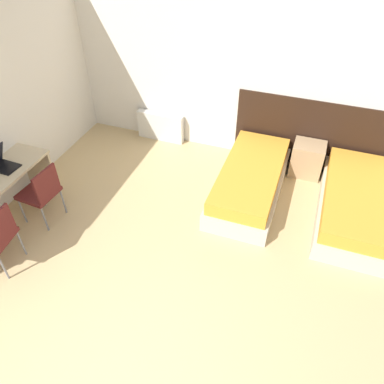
% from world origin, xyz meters
% --- Properties ---
extents(wall_back, '(6.15, 0.05, 2.70)m').
position_xyz_m(wall_back, '(0.00, 4.20, 1.35)').
color(wall_back, silver).
rests_on(wall_back, ground_plane).
extents(headboard_panel, '(2.37, 0.03, 1.11)m').
position_xyz_m(headboard_panel, '(1.27, 4.16, 0.55)').
color(headboard_panel, black).
rests_on(headboard_panel, ground_plane).
extents(bed_near_window, '(0.86, 1.93, 0.45)m').
position_xyz_m(bed_near_window, '(0.57, 3.16, 0.22)').
color(bed_near_window, beige).
rests_on(bed_near_window, ground_plane).
extents(bed_near_door, '(0.86, 1.93, 0.45)m').
position_xyz_m(bed_near_door, '(1.97, 3.16, 0.22)').
color(bed_near_door, beige).
rests_on(bed_near_door, ground_plane).
extents(nightstand, '(0.46, 0.39, 0.52)m').
position_xyz_m(nightstand, '(1.27, 3.93, 0.26)').
color(nightstand, tan).
rests_on(nightstand, ground_plane).
extents(radiator, '(0.81, 0.12, 0.49)m').
position_xyz_m(radiator, '(-1.22, 4.08, 0.25)').
color(radiator, silver).
rests_on(radiator, ground_plane).
extents(chair_near_laptop, '(0.46, 0.46, 0.85)m').
position_xyz_m(chair_near_laptop, '(-1.84, 1.73, 0.49)').
color(chair_near_laptop, '#511919').
rests_on(chair_near_laptop, ground_plane).
extents(laptop, '(0.34, 0.26, 0.31)m').
position_xyz_m(laptop, '(-2.36, 1.75, 0.79)').
color(laptop, black).
rests_on(laptop, desk).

